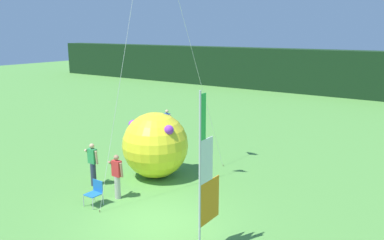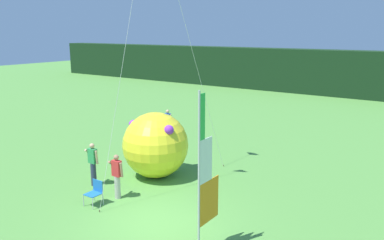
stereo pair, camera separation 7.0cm
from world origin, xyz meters
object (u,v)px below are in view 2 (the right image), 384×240
at_px(folding_chair, 95,191).
at_px(person_near_banner, 117,175).
at_px(person_mid_field, 93,163).
at_px(person_far_left, 168,123).
at_px(banner_flag, 205,177).
at_px(inflatable_balloon, 156,145).

bearing_deg(folding_chair, person_near_banner, 73.08).
bearing_deg(person_mid_field, person_far_left, 105.57).
xyz_separation_m(person_near_banner, person_mid_field, (-1.70, 0.35, 0.04)).
bearing_deg(banner_flag, person_near_banner, 165.59).
distance_m(banner_flag, inflatable_balloon, 6.25).
xyz_separation_m(person_far_left, inflatable_balloon, (3.49, -5.23, 0.52)).
relative_size(banner_flag, person_far_left, 2.81).
bearing_deg(person_mid_field, inflatable_balloon, 57.52).
height_order(person_mid_field, person_far_left, person_mid_field).
xyz_separation_m(banner_flag, person_mid_field, (-6.33, 1.54, -1.28)).
distance_m(person_near_banner, person_far_left, 8.66).
bearing_deg(person_mid_field, person_near_banner, -11.58).
bearing_deg(person_far_left, banner_flag, -46.90).
xyz_separation_m(banner_flag, person_far_left, (-8.41, 8.99, -1.34)).
distance_m(inflatable_balloon, folding_chair, 3.53).
relative_size(inflatable_balloon, folding_chair, 3.23).
distance_m(person_mid_field, person_far_left, 7.73).
relative_size(person_mid_field, person_far_left, 1.06).
height_order(person_near_banner, inflatable_balloon, inflatable_balloon).
relative_size(banner_flag, person_mid_field, 2.64).
height_order(person_far_left, folding_chair, person_far_left).
relative_size(person_mid_field, folding_chair, 1.98).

